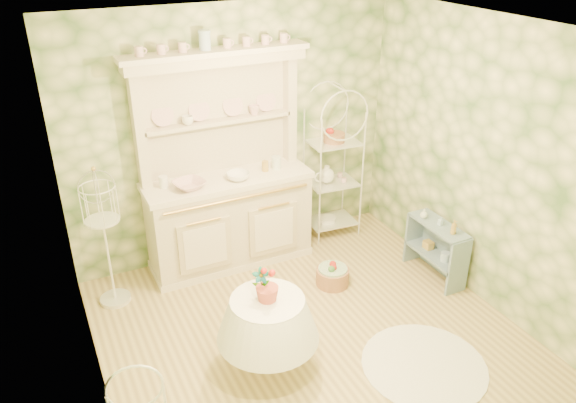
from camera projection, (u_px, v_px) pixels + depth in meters
name	position (u px, v px, depth m)	size (l,w,h in m)	color
floor	(312.00, 336.00, 5.10)	(3.60, 3.60, 0.00)	tan
ceiling	(320.00, 31.00, 3.88)	(3.60, 3.60, 0.00)	white
wall_left	(81.00, 258.00, 3.79)	(3.60, 3.60, 0.00)	beige
wall_right	(486.00, 166.00, 5.20)	(3.60, 3.60, 0.00)	beige
wall_back	(234.00, 135.00, 5.94)	(3.60, 3.60, 0.00)	beige
wall_front	(473.00, 340.00, 3.05)	(3.60, 3.60, 0.00)	beige
kitchen_dresser	(227.00, 165.00, 5.73)	(1.87, 0.61, 2.29)	beige
bakers_rack	(333.00, 165.00, 6.42)	(0.54, 0.39, 1.74)	white
side_shelf	(436.00, 250.00, 5.84)	(0.27, 0.72, 0.62)	#738DA0
round_table	(268.00, 337.00, 4.59)	(0.63, 0.63, 0.69)	white
birdcage_stand	(105.00, 238.00, 5.26)	(0.34, 0.34, 1.43)	white
floor_basket	(333.00, 274.00, 5.78)	(0.37, 0.37, 0.24)	#AD7652
lace_rug	(424.00, 365.00, 4.77)	(1.06, 1.06, 0.01)	white
bowl_floral	(189.00, 188.00, 5.55)	(0.31, 0.31, 0.08)	white
bowl_white	(238.00, 179.00, 5.74)	(0.24, 0.24, 0.08)	white
cup_left	(188.00, 122.00, 5.52)	(0.11, 0.11, 0.09)	white
cup_right	(254.00, 112.00, 5.80)	(0.11, 0.11, 0.10)	white
potted_geranium	(261.00, 283.00, 4.38)	(0.14, 0.10, 0.26)	#3F7238
bottle_amber	(454.00, 228.00, 5.51)	(0.06, 0.06, 0.15)	#B3903B
bottle_blue	(441.00, 222.00, 5.68)	(0.04, 0.04, 0.09)	#A7C5DC
bottle_glass	(424.00, 215.00, 5.82)	(0.08, 0.08, 0.10)	silver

